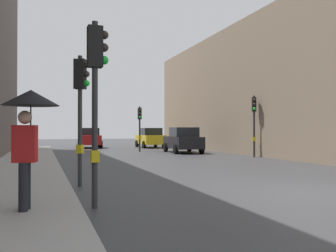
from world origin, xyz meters
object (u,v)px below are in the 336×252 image
object	(u,v)px
car_yellow_taxi	(150,138)
traffic_light_near_left	(96,79)
traffic_light_mid_street	(254,115)
traffic_light_near_right	(81,96)
pedestrian_with_umbrella	(29,116)
car_dark_suv	(183,140)
traffic_light_far_median	(140,120)
car_red_sedan	(90,138)

from	to	relation	value
car_yellow_taxi	traffic_light_near_left	bearing A→B (deg)	-108.18
traffic_light_near_left	traffic_light_mid_street	distance (m)	15.97
traffic_light_near_left	traffic_light_near_right	bearing A→B (deg)	90.05
traffic_light_near_right	car_yellow_taxi	bearing A→B (deg)	69.46
pedestrian_with_umbrella	car_yellow_taxi	bearing A→B (deg)	69.71
traffic_light_mid_street	car_dark_suv	xyz separation A→B (m)	(-2.49, 5.23, -1.61)
car_dark_suv	traffic_light_mid_street	bearing A→B (deg)	-64.56
traffic_light_far_median	car_red_sedan	xyz separation A→B (m)	(-2.73, 7.30, -1.40)
car_red_sedan	car_yellow_taxi	world-z (taller)	same
pedestrian_with_umbrella	traffic_light_near_left	bearing A→B (deg)	25.62
traffic_light_near_right	car_yellow_taxi	xyz separation A→B (m)	(8.30, 22.15, -1.66)
traffic_light_mid_street	car_dark_suv	distance (m)	6.01
car_yellow_taxi	car_dark_suv	size ratio (longest dim) A/B	0.98
car_dark_suv	car_yellow_taxi	bearing A→B (deg)	90.27
traffic_light_near_right	car_dark_suv	distance (m)	16.27
pedestrian_with_umbrella	car_red_sedan	bearing A→B (deg)	80.98
traffic_light_mid_street	car_red_sedan	world-z (taller)	traffic_light_mid_street
traffic_light_near_right	traffic_light_mid_street	bearing A→B (deg)	38.63
traffic_light_near_right	pedestrian_with_umbrella	world-z (taller)	traffic_light_near_right
traffic_light_far_median	car_yellow_taxi	size ratio (longest dim) A/B	0.78
traffic_light_near_left	car_yellow_taxi	size ratio (longest dim) A/B	0.90
traffic_light_near_right	car_dark_suv	bearing A→B (deg)	59.01
car_red_sedan	car_yellow_taxi	bearing A→B (deg)	-12.48
traffic_light_mid_street	pedestrian_with_umbrella	distance (m)	17.29
traffic_light_near_left	pedestrian_with_umbrella	xyz separation A→B (m)	(-1.26, -0.61, -0.78)
traffic_light_near_right	car_dark_suv	xyz separation A→B (m)	(8.33, 13.88, -1.66)
traffic_light_far_median	traffic_light_near_left	world-z (taller)	traffic_light_near_left
traffic_light_near_left	traffic_light_mid_street	size ratio (longest dim) A/B	1.05
traffic_light_near_left	car_red_sedan	xyz separation A→B (m)	(3.03, 26.41, -1.74)
traffic_light_near_left	traffic_light_mid_street	bearing A→B (deg)	47.36
traffic_light_near_left	car_yellow_taxi	bearing A→B (deg)	71.82
traffic_light_far_median	pedestrian_with_umbrella	world-z (taller)	traffic_light_far_median
car_red_sedan	traffic_light_far_median	bearing A→B (deg)	-69.48
car_red_sedan	traffic_light_mid_street	bearing A→B (deg)	-62.01
traffic_light_far_median	traffic_light_near_left	bearing A→B (deg)	-106.77
pedestrian_with_umbrella	traffic_light_mid_street	bearing A→B (deg)	45.64
traffic_light_mid_street	car_yellow_taxi	size ratio (longest dim) A/B	0.85
traffic_light_far_median	car_dark_suv	size ratio (longest dim) A/B	0.77
traffic_light_near_left	car_dark_suv	xyz separation A→B (m)	(8.33, 16.98, -1.74)
traffic_light_mid_street	car_yellow_taxi	distance (m)	13.82
car_red_sedan	pedestrian_with_umbrella	size ratio (longest dim) A/B	2.02
car_dark_suv	traffic_light_far_median	bearing A→B (deg)	140.35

